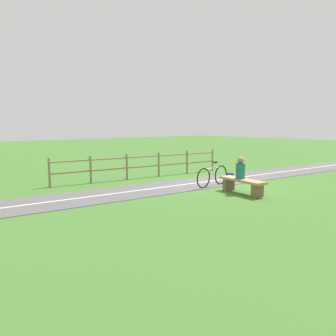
# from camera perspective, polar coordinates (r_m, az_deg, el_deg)

# --- Properties ---
(ground_plane) EXTENTS (80.00, 80.00, 0.00)m
(ground_plane) POSITION_cam_1_polar(r_m,az_deg,el_deg) (12.78, 9.78, -2.89)
(ground_plane) COLOR #3D6B28
(paved_path) EXTENTS (5.98, 36.03, 0.02)m
(paved_path) POSITION_cam_1_polar(r_m,az_deg,el_deg) (11.11, -8.76, -4.41)
(paved_path) COLOR #565454
(paved_path) RESTS_ON ground_plane
(path_centre_line) EXTENTS (3.50, 31.83, 0.00)m
(path_centre_line) POSITION_cam_1_polar(r_m,az_deg,el_deg) (11.11, -8.76, -4.36)
(path_centre_line) COLOR silver
(path_centre_line) RESTS_ON paved_path
(bench) EXTENTS (1.79, 0.71, 0.50)m
(bench) POSITION_cam_1_polar(r_m,az_deg,el_deg) (11.21, 12.91, -2.67)
(bench) COLOR #A88456
(bench) RESTS_ON ground_plane
(person_seated) EXTENTS (0.35, 0.35, 0.74)m
(person_seated) POSITION_cam_1_polar(r_m,az_deg,el_deg) (11.21, 12.58, -0.15)
(person_seated) COLOR #1E6B66
(person_seated) RESTS_ON bench
(bicycle) EXTENTS (0.18, 1.80, 0.92)m
(bicycle) POSITION_cam_1_polar(r_m,az_deg,el_deg) (12.31, 7.79, -1.39)
(bicycle) COLOR black
(bicycle) RESTS_ON ground_plane
(backpack) EXTENTS (0.33, 0.32, 0.46)m
(backpack) POSITION_cam_1_polar(r_m,az_deg,el_deg) (12.80, 10.79, -1.87)
(backpack) COLOR navy
(backpack) RESTS_ON ground_plane
(fence_roadside) EXTENTS (1.05, 7.93, 1.09)m
(fence_roadside) POSITION_cam_1_polar(r_m,az_deg,el_deg) (14.17, -4.36, 0.85)
(fence_roadside) COLOR #847051
(fence_roadside) RESTS_ON ground_plane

